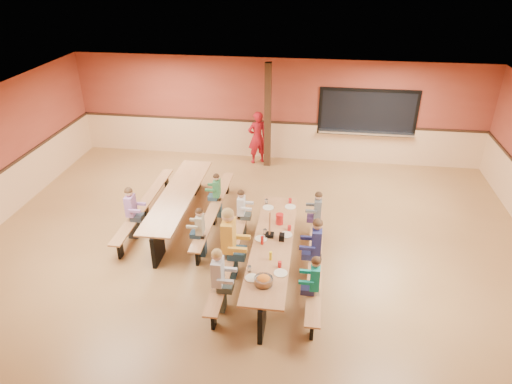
# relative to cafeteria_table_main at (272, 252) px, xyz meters

# --- Properties ---
(ground) EXTENTS (12.00, 12.00, 0.00)m
(ground) POSITION_rel_cafeteria_table_main_xyz_m (-0.50, 0.70, -0.53)
(ground) COLOR brown
(ground) RESTS_ON ground
(room_envelope) EXTENTS (12.04, 10.04, 3.02)m
(room_envelope) POSITION_rel_cafeteria_table_main_xyz_m (-0.50, 0.70, 0.16)
(room_envelope) COLOR brown
(room_envelope) RESTS_ON ground
(kitchen_pass_through) EXTENTS (2.78, 0.28, 1.38)m
(kitchen_pass_through) POSITION_rel_cafeteria_table_main_xyz_m (2.10, 5.66, 0.96)
(kitchen_pass_through) COLOR black
(kitchen_pass_through) RESTS_ON ground
(structural_post) EXTENTS (0.18, 0.18, 3.00)m
(structural_post) POSITION_rel_cafeteria_table_main_xyz_m (-0.70, 5.10, 0.97)
(structural_post) COLOR #331E11
(structural_post) RESTS_ON ground
(cafeteria_table_main) EXTENTS (1.91, 3.70, 0.74)m
(cafeteria_table_main) POSITION_rel_cafeteria_table_main_xyz_m (0.00, 0.00, 0.00)
(cafeteria_table_main) COLOR #A26A40
(cafeteria_table_main) RESTS_ON ground
(cafeteria_table_second) EXTENTS (1.91, 3.70, 0.74)m
(cafeteria_table_second) POSITION_rel_cafeteria_table_main_xyz_m (-2.35, 1.68, 0.00)
(cafeteria_table_second) COLOR #A26A40
(cafeteria_table_second) RESTS_ON ground
(seated_child_white_left) EXTENTS (0.39, 0.32, 1.26)m
(seated_child_white_left) POSITION_rel_cafeteria_table_main_xyz_m (-0.82, -1.10, 0.10)
(seated_child_white_left) COLOR silver
(seated_child_white_left) RESTS_ON ground
(seated_adult_yellow) EXTENTS (0.50, 0.41, 1.47)m
(seated_adult_yellow) POSITION_rel_cafeteria_table_main_xyz_m (-0.82, -0.13, 0.21)
(seated_adult_yellow) COLOR gold
(seated_adult_yellow) RESTS_ON ground
(seated_child_grey_left) EXTENTS (0.32, 0.27, 1.12)m
(seated_child_grey_left) POSITION_rel_cafeteria_table_main_xyz_m (-0.82, 1.29, 0.03)
(seated_child_grey_left) COLOR silver
(seated_child_grey_left) RESTS_ON ground
(seated_child_teal_right) EXTENTS (0.35, 0.29, 1.17)m
(seated_child_teal_right) POSITION_rel_cafeteria_table_main_xyz_m (0.83, -0.96, 0.06)
(seated_child_teal_right) COLOR #108C7D
(seated_child_teal_right) RESTS_ON ground
(seated_child_navy_right) EXTENTS (0.40, 0.33, 1.28)m
(seated_child_navy_right) POSITION_rel_cafeteria_table_main_xyz_m (0.83, 0.06, 0.11)
(seated_child_navy_right) COLOR navy
(seated_child_navy_right) RESTS_ON ground
(seated_child_char_right) EXTENTS (0.33, 0.27, 1.14)m
(seated_child_char_right) POSITION_rel_cafeteria_table_main_xyz_m (0.83, 1.40, 0.04)
(seated_child_char_right) COLOR #545A5E
(seated_child_char_right) RESTS_ON ground
(seated_child_purple_sec) EXTENTS (0.37, 0.30, 1.21)m
(seated_child_purple_sec) POSITION_rel_cafeteria_table_main_xyz_m (-3.18, 0.90, 0.08)
(seated_child_purple_sec) COLOR #93639E
(seated_child_purple_sec) RESTS_ON ground
(seated_child_green_sec) EXTENTS (0.32, 0.26, 1.10)m
(seated_child_green_sec) POSITION_rel_cafeteria_table_main_xyz_m (-1.53, 2.03, 0.03)
(seated_child_green_sec) COLOR #337A46
(seated_child_green_sec) RESTS_ON ground
(seated_child_tan_sec) EXTENTS (0.32, 0.26, 1.10)m
(seated_child_tan_sec) POSITION_rel_cafeteria_table_main_xyz_m (-1.53, 0.44, 0.03)
(seated_child_tan_sec) COLOR #A6A086
(seated_child_tan_sec) RESTS_ON ground
(standing_woman) EXTENTS (0.68, 0.61, 1.57)m
(standing_woman) POSITION_rel_cafeteria_table_main_xyz_m (-1.02, 5.25, 0.26)
(standing_woman) COLOR #AB131E
(standing_woman) RESTS_ON ground
(punch_pitcher) EXTENTS (0.16, 0.16, 0.22)m
(punch_pitcher) POSITION_rel_cafeteria_table_main_xyz_m (0.06, 0.70, 0.32)
(punch_pitcher) COLOR red
(punch_pitcher) RESTS_ON cafeteria_table_main
(chip_bowl) EXTENTS (0.32, 0.32, 0.15)m
(chip_bowl) POSITION_rel_cafeteria_table_main_xyz_m (-0.02, -1.21, 0.29)
(chip_bowl) COLOR orange
(chip_bowl) RESTS_ON cafeteria_table_main
(napkin_dispenser) EXTENTS (0.10, 0.14, 0.13)m
(napkin_dispenser) POSITION_rel_cafeteria_table_main_xyz_m (0.16, 0.12, 0.28)
(napkin_dispenser) COLOR black
(napkin_dispenser) RESTS_ON cafeteria_table_main
(condiment_mustard) EXTENTS (0.06, 0.06, 0.17)m
(condiment_mustard) POSITION_rel_cafeteria_table_main_xyz_m (0.02, -0.53, 0.30)
(condiment_mustard) COLOR yellow
(condiment_mustard) RESTS_ON cafeteria_table_main
(condiment_ketchup) EXTENTS (0.06, 0.06, 0.17)m
(condiment_ketchup) POSITION_rel_cafeteria_table_main_xyz_m (-0.19, -0.06, 0.30)
(condiment_ketchup) COLOR #B2140F
(condiment_ketchup) RESTS_ON cafeteria_table_main
(table_paddle) EXTENTS (0.16, 0.16, 0.56)m
(table_paddle) POSITION_rel_cafeteria_table_main_xyz_m (-0.08, 0.22, 0.35)
(table_paddle) COLOR black
(table_paddle) RESTS_ON cafeteria_table_main
(place_settings) EXTENTS (0.65, 3.30, 0.11)m
(place_settings) POSITION_rel_cafeteria_table_main_xyz_m (0.00, 0.00, 0.27)
(place_settings) COLOR beige
(place_settings) RESTS_ON cafeteria_table_main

